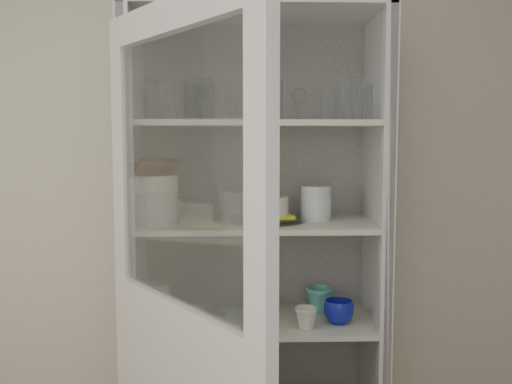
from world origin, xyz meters
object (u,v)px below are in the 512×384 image
(cupboard_door, at_px, (181,376))
(mug_white, at_px, (306,318))
(goblet_0, at_px, (207,100))
(yellow_trivet, at_px, (268,216))
(plate_stack_back, at_px, (157,208))
(mug_teal, at_px, (319,300))
(terracotta_bowl, at_px, (151,167))
(white_ramekin, at_px, (268,205))
(goblet_1, at_px, (225,102))
(glass_platter, at_px, (268,219))
(goblet_3, at_px, (355,103))
(plate_stack_front, at_px, (152,207))
(grey_bowl_stack, at_px, (316,203))
(white_canister, at_px, (155,301))
(cream_bowl, at_px, (151,183))
(measuring_cups, at_px, (208,317))
(goblet_2, at_px, (299,103))
(teal_jar, at_px, (254,301))
(mug_blue, at_px, (339,312))
(pantry_cabinet, at_px, (256,295))

(cupboard_door, height_order, mug_white, cupboard_door)
(goblet_0, xyz_separation_m, yellow_trivet, (0.25, -0.13, -0.47))
(plate_stack_back, relative_size, mug_teal, 1.79)
(terracotta_bowl, relative_size, white_ramekin, 1.42)
(goblet_1, relative_size, white_ramekin, 0.99)
(glass_platter, distance_m, yellow_trivet, 0.01)
(goblet_3, relative_size, mug_white, 1.75)
(plate_stack_front, xyz_separation_m, glass_platter, (0.46, 0.03, -0.05))
(mug_white, bearing_deg, plate_stack_back, 134.45)
(terracotta_bowl, xyz_separation_m, grey_bowl_stack, (0.65, 0.07, -0.15))
(goblet_0, height_order, mug_teal, goblet_0)
(white_canister, bearing_deg, cream_bowl, -90.10)
(grey_bowl_stack, bearing_deg, measuring_cups, -169.63)
(goblet_3, bearing_deg, plate_stack_front, -170.66)
(goblet_2, relative_size, terracotta_bowl, 0.65)
(yellow_trivet, relative_size, mug_teal, 1.51)
(plate_stack_front, height_order, teal_jar, plate_stack_front)
(glass_platter, xyz_separation_m, measuring_cups, (-0.24, -0.05, -0.39))
(cupboard_door, bearing_deg, goblet_3, 101.73)
(plate_stack_back, xyz_separation_m, white_ramekin, (0.46, -0.12, 0.02))
(plate_stack_front, relative_size, yellow_trivet, 1.22)
(cupboard_door, bearing_deg, white_canister, 160.84)
(goblet_0, distance_m, goblet_1, 0.08)
(white_ramekin, height_order, grey_bowl_stack, grey_bowl_stack)
(mug_blue, bearing_deg, white_ramekin, 146.16)
(goblet_0, distance_m, measuring_cups, 0.89)
(glass_platter, relative_size, yellow_trivet, 1.74)
(plate_stack_front, height_order, grey_bowl_stack, grey_bowl_stack)
(goblet_3, xyz_separation_m, plate_stack_back, (-0.82, 0.01, -0.44))
(plate_stack_front, relative_size, mug_white, 2.39)
(goblet_2, distance_m, glass_platter, 0.50)
(goblet_3, xyz_separation_m, white_canister, (-0.82, -0.08, -0.81))
(grey_bowl_stack, height_order, measuring_cups, grey_bowl_stack)
(plate_stack_front, xyz_separation_m, white_canister, (0.00, 0.05, -0.39))
(plate_stack_front, height_order, terracotta_bowl, terracotta_bowl)
(pantry_cabinet, bearing_deg, white_ramekin, -58.58)
(plate_stack_back, height_order, grey_bowl_stack, grey_bowl_stack)
(yellow_trivet, bearing_deg, mug_teal, 19.01)
(mug_white, bearing_deg, mug_blue, -1.39)
(white_canister, bearing_deg, mug_white, -13.27)
(glass_platter, bearing_deg, mug_blue, -13.25)
(teal_jar, bearing_deg, cupboard_door, -110.05)
(glass_platter, xyz_separation_m, teal_jar, (-0.05, 0.08, -0.36))
(plate_stack_front, relative_size, white_ramekin, 1.27)
(cupboard_door, height_order, grey_bowl_stack, cupboard_door)
(pantry_cabinet, relative_size, cream_bowl, 10.19)
(pantry_cabinet, distance_m, yellow_trivet, 0.36)
(goblet_3, relative_size, yellow_trivet, 0.90)
(plate_stack_back, relative_size, teal_jar, 2.06)
(goblet_3, bearing_deg, glass_platter, -164.29)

